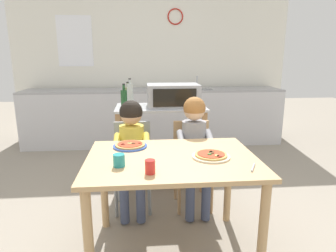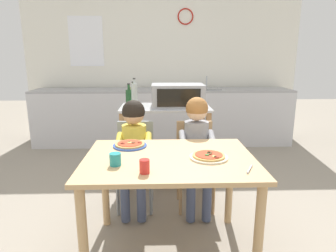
{
  "view_description": "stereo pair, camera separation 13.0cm",
  "coord_description": "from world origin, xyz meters",
  "px_view_note": "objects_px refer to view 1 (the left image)",
  "views": [
    {
      "loc": [
        -0.2,
        -1.94,
        1.44
      ],
      "look_at": [
        0.0,
        0.3,
        0.9
      ],
      "focal_mm": 31.58,
      "sensor_mm": 36.0,
      "label": 1
    },
    {
      "loc": [
        -0.07,
        -1.95,
        1.44
      ],
      "look_at": [
        0.0,
        0.3,
        0.9
      ],
      "focal_mm": 31.58,
      "sensor_mm": 36.0,
      "label": 2
    }
  ],
  "objects_px": {
    "serving_spoon": "(253,167)",
    "child_in_grey_shirt": "(195,140)",
    "pizza_plate_blue_rimmed": "(130,145)",
    "drinking_cup_red": "(150,167)",
    "dining_chair_left": "(133,159)",
    "kitchen_island_cart": "(160,134)",
    "bottle_tall_green_wine": "(128,96)",
    "dining_chair_right": "(192,158)",
    "pizza_plate_cream": "(211,156)",
    "drinking_cup_teal": "(119,160)",
    "toaster_oven": "(173,95)",
    "bottle_dark_olive_oil": "(130,96)",
    "child_in_yellow_shirt": "(132,142)",
    "bottle_brown_beer": "(124,98)",
    "dining_table": "(172,171)"
  },
  "relations": [
    {
      "from": "serving_spoon",
      "to": "dining_table",
      "type": "bearing_deg",
      "value": 152.61
    },
    {
      "from": "pizza_plate_blue_rimmed",
      "to": "dining_chair_left",
      "type": "bearing_deg",
      "value": 90.0
    },
    {
      "from": "bottle_dark_olive_oil",
      "to": "kitchen_island_cart",
      "type": "bearing_deg",
      "value": 26.99
    },
    {
      "from": "bottle_dark_olive_oil",
      "to": "drinking_cup_teal",
      "type": "bearing_deg",
      "value": -91.93
    },
    {
      "from": "bottle_brown_beer",
      "to": "dining_chair_left",
      "type": "distance_m",
      "value": 0.68
    },
    {
      "from": "pizza_plate_cream",
      "to": "toaster_oven",
      "type": "bearing_deg",
      "value": 96.76
    },
    {
      "from": "kitchen_island_cart",
      "to": "bottle_tall_green_wine",
      "type": "height_order",
      "value": "bottle_tall_green_wine"
    },
    {
      "from": "bottle_brown_beer",
      "to": "pizza_plate_cream",
      "type": "relative_size",
      "value": 0.94
    },
    {
      "from": "kitchen_island_cart",
      "to": "pizza_plate_cream",
      "type": "bearing_deg",
      "value": -77.2
    },
    {
      "from": "dining_table",
      "to": "pizza_plate_blue_rimmed",
      "type": "height_order",
      "value": "pizza_plate_blue_rimmed"
    },
    {
      "from": "dining_chair_right",
      "to": "drinking_cup_teal",
      "type": "distance_m",
      "value": 1.1
    },
    {
      "from": "dining_chair_right",
      "to": "pizza_plate_cream",
      "type": "xyz_separation_m",
      "value": [
        0.0,
        -0.74,
        0.28
      ]
    },
    {
      "from": "drinking_cup_red",
      "to": "bottle_tall_green_wine",
      "type": "bearing_deg",
      "value": 96.82
    },
    {
      "from": "child_in_grey_shirt",
      "to": "drinking_cup_red",
      "type": "relative_size",
      "value": 12.22
    },
    {
      "from": "bottle_dark_olive_oil",
      "to": "bottle_tall_green_wine",
      "type": "bearing_deg",
      "value": 97.01
    },
    {
      "from": "pizza_plate_cream",
      "to": "drinking_cup_red",
      "type": "bearing_deg",
      "value": -149.81
    },
    {
      "from": "dining_table",
      "to": "dining_chair_left",
      "type": "xyz_separation_m",
      "value": [
        -0.3,
        0.72,
        -0.16
      ]
    },
    {
      "from": "drinking_cup_red",
      "to": "dining_table",
      "type": "bearing_deg",
      "value": 60.38
    },
    {
      "from": "pizza_plate_cream",
      "to": "bottle_dark_olive_oil",
      "type": "bearing_deg",
      "value": 119.11
    },
    {
      "from": "toaster_oven",
      "to": "bottle_dark_olive_oil",
      "type": "xyz_separation_m",
      "value": [
        -0.44,
        -0.14,
        0.01
      ]
    },
    {
      "from": "toaster_oven",
      "to": "drinking_cup_red",
      "type": "distance_m",
      "value": 1.48
    },
    {
      "from": "pizza_plate_cream",
      "to": "serving_spoon",
      "type": "height_order",
      "value": "pizza_plate_cream"
    },
    {
      "from": "pizza_plate_blue_rimmed",
      "to": "kitchen_island_cart",
      "type": "bearing_deg",
      "value": 72.3
    },
    {
      "from": "bottle_dark_olive_oil",
      "to": "pizza_plate_blue_rimmed",
      "type": "xyz_separation_m",
      "value": [
        0.02,
        -0.76,
        -0.27
      ]
    },
    {
      "from": "serving_spoon",
      "to": "child_in_grey_shirt",
      "type": "bearing_deg",
      "value": 104.5
    },
    {
      "from": "kitchen_island_cart",
      "to": "drinking_cup_red",
      "type": "relative_size",
      "value": 11.07
    },
    {
      "from": "child_in_grey_shirt",
      "to": "pizza_plate_blue_rimmed",
      "type": "xyz_separation_m",
      "value": [
        -0.57,
        -0.33,
        0.07
      ]
    },
    {
      "from": "bottle_dark_olive_oil",
      "to": "dining_table",
      "type": "relative_size",
      "value": 0.27
    },
    {
      "from": "drinking_cup_red",
      "to": "kitchen_island_cart",
      "type": "bearing_deg",
      "value": 83.91
    },
    {
      "from": "bottle_dark_olive_oil",
      "to": "pizza_plate_blue_rimmed",
      "type": "bearing_deg",
      "value": -88.78
    },
    {
      "from": "child_in_yellow_shirt",
      "to": "drinking_cup_teal",
      "type": "distance_m",
      "value": 0.76
    },
    {
      "from": "bottle_tall_green_wine",
      "to": "serving_spoon",
      "type": "relative_size",
      "value": 1.85
    },
    {
      "from": "bottle_tall_green_wine",
      "to": "dining_chair_left",
      "type": "height_order",
      "value": "bottle_tall_green_wine"
    },
    {
      "from": "drinking_cup_teal",
      "to": "toaster_oven",
      "type": "bearing_deg",
      "value": 69.61
    },
    {
      "from": "child_in_grey_shirt",
      "to": "dining_chair_left",
      "type": "bearing_deg",
      "value": 167.08
    },
    {
      "from": "kitchen_island_cart",
      "to": "bottle_tall_green_wine",
      "type": "xyz_separation_m",
      "value": [
        -0.34,
        0.08,
        0.41
      ]
    },
    {
      "from": "dining_chair_right",
      "to": "pizza_plate_blue_rimmed",
      "type": "height_order",
      "value": "dining_chair_right"
    },
    {
      "from": "pizza_plate_blue_rimmed",
      "to": "serving_spoon",
      "type": "relative_size",
      "value": 1.87
    },
    {
      "from": "dining_table",
      "to": "drinking_cup_red",
      "type": "relative_size",
      "value": 13.71
    },
    {
      "from": "bottle_brown_beer",
      "to": "dining_table",
      "type": "distance_m",
      "value": 1.27
    },
    {
      "from": "pizza_plate_blue_rimmed",
      "to": "serving_spoon",
      "type": "distance_m",
      "value": 0.94
    },
    {
      "from": "bottle_dark_olive_oil",
      "to": "child_in_yellow_shirt",
      "type": "bearing_deg",
      "value": -87.76
    },
    {
      "from": "dining_chair_left",
      "to": "drinking_cup_teal",
      "type": "height_order",
      "value": "drinking_cup_teal"
    },
    {
      "from": "bottle_tall_green_wine",
      "to": "dining_chair_right",
      "type": "height_order",
      "value": "bottle_tall_green_wine"
    },
    {
      "from": "bottle_dark_olive_oil",
      "to": "dining_chair_right",
      "type": "xyz_separation_m",
      "value": [
        0.58,
        -0.31,
        -0.55
      ]
    },
    {
      "from": "bottle_tall_green_wine",
      "to": "dining_chair_right",
      "type": "relative_size",
      "value": 0.32
    },
    {
      "from": "dining_chair_left",
      "to": "pizza_plate_blue_rimmed",
      "type": "relative_size",
      "value": 3.1
    },
    {
      "from": "drinking_cup_red",
      "to": "drinking_cup_teal",
      "type": "relative_size",
      "value": 1.06
    },
    {
      "from": "kitchen_island_cart",
      "to": "serving_spoon",
      "type": "relative_size",
      "value": 6.82
    },
    {
      "from": "bottle_dark_olive_oil",
      "to": "dining_table",
      "type": "height_order",
      "value": "bottle_dark_olive_oil"
    }
  ]
}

